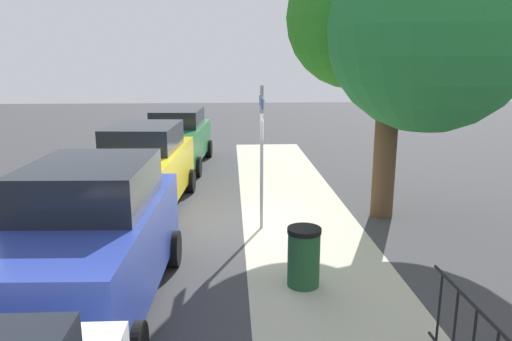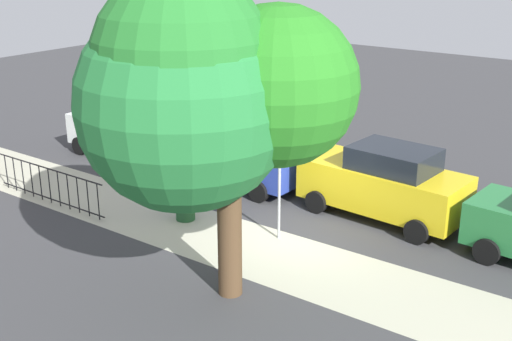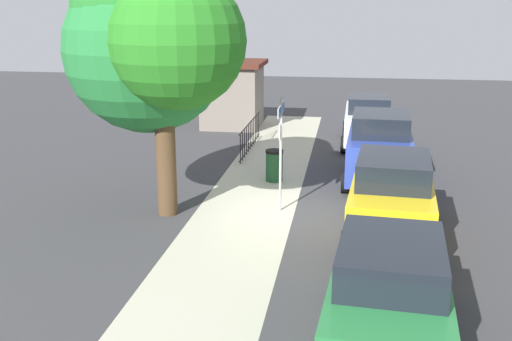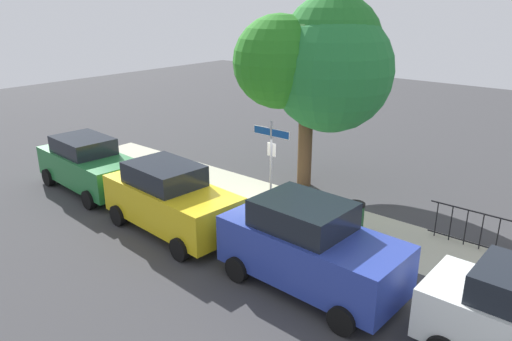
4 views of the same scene
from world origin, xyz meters
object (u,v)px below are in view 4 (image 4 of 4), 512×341
(shade_tree, at_px, (321,61))
(car_blue, at_px, (309,247))
(car_yellow, at_px, (170,199))
(street_sign, at_px, (271,152))
(car_green, at_px, (88,164))
(trash_bin, at_px, (355,219))

(shade_tree, xyz_separation_m, car_blue, (3.66, -5.88, -3.46))
(shade_tree, distance_m, car_yellow, 7.02)
(shade_tree, height_order, car_yellow, shade_tree)
(street_sign, bearing_deg, car_yellow, -119.11)
(car_yellow, xyz_separation_m, car_blue, (4.80, 0.10, 0.05))
(street_sign, bearing_deg, shade_tree, 97.12)
(car_yellow, bearing_deg, car_blue, 5.36)
(shade_tree, xyz_separation_m, car_green, (-5.95, -5.66, -3.57))
(car_yellow, bearing_deg, trash_bin, 41.74)
(car_yellow, bearing_deg, shade_tree, 83.35)
(shade_tree, distance_m, trash_bin, 5.77)
(car_blue, bearing_deg, trash_bin, 101.76)
(street_sign, height_order, shade_tree, shade_tree)
(shade_tree, height_order, car_green, shade_tree)
(street_sign, relative_size, shade_tree, 0.45)
(car_green, distance_m, car_blue, 9.61)
(street_sign, distance_m, shade_tree, 4.03)
(car_green, bearing_deg, car_blue, 2.99)
(street_sign, relative_size, car_blue, 0.69)
(car_yellow, bearing_deg, car_green, -179.58)
(car_green, relative_size, car_yellow, 1.00)
(shade_tree, distance_m, car_blue, 7.74)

